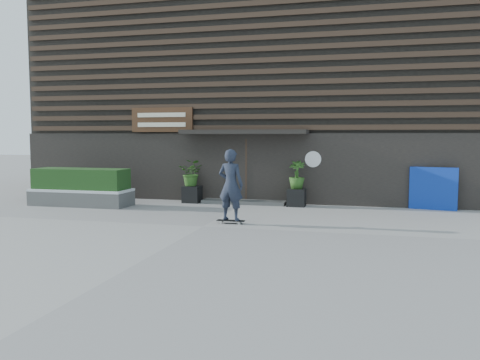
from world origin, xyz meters
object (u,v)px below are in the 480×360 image
(planter_pot_left, at_px, (192,194))
(planter_pot_right, at_px, (297,197))
(skateboarder, at_px, (231,185))
(blue_tarp, at_px, (433,189))
(raised_bed, at_px, (81,198))

(planter_pot_left, height_order, planter_pot_right, same)
(planter_pot_right, xyz_separation_m, skateboarder, (-1.30, -3.80, 0.77))
(planter_pot_right, relative_size, skateboarder, 0.29)
(blue_tarp, bearing_deg, planter_pot_right, -165.16)
(skateboarder, bearing_deg, blue_tarp, 35.56)
(blue_tarp, bearing_deg, skateboarder, -133.48)
(planter_pot_left, distance_m, skateboarder, 4.61)
(planter_pot_left, relative_size, skateboarder, 0.29)
(planter_pot_left, bearing_deg, planter_pot_right, 0.00)
(blue_tarp, distance_m, skateboarder, 7.06)
(planter_pot_left, relative_size, planter_pot_right, 1.00)
(raised_bed, bearing_deg, skateboarder, -19.84)
(planter_pot_right, bearing_deg, raised_bed, -167.35)
(planter_pot_left, xyz_separation_m, skateboarder, (2.50, -3.80, 0.77))
(planter_pot_right, bearing_deg, skateboarder, -108.85)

